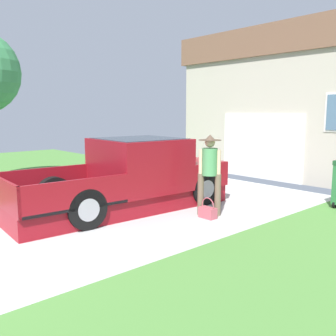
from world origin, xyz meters
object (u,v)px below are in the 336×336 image
pickup_truck (136,177)px  person_with_hat (210,168)px  handbag (208,212)px  house_with_garage (328,103)px

pickup_truck → person_with_hat: person_with_hat is taller
pickup_truck → handbag: bearing=21.7°
pickup_truck → handbag: pickup_truck is taller
pickup_truck → person_with_hat: (1.61, 0.77, 0.33)m
house_with_garage → pickup_truck: bearing=-95.1°
handbag → house_with_garage: house_with_garage is taller
pickup_truck → handbag: 1.94m
person_with_hat → house_with_garage: size_ratio=0.18×
pickup_truck → person_with_hat: 1.82m
pickup_truck → person_with_hat: size_ratio=2.96×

